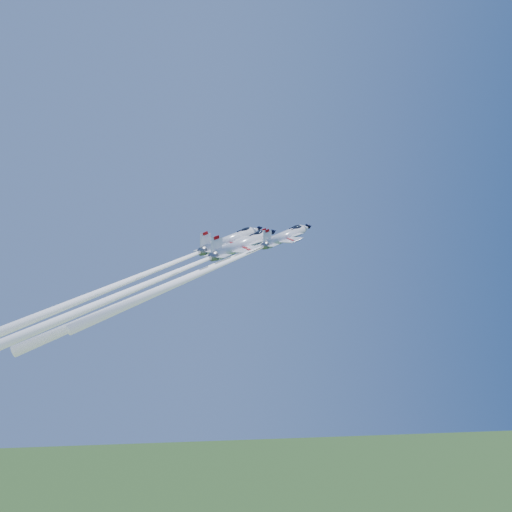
{
  "coord_description": "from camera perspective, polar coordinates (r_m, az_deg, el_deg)",
  "views": [
    {
      "loc": [
        -17.46,
        -113.34,
        91.64
      ],
      "look_at": [
        0.0,
        0.0,
        102.69
      ],
      "focal_mm": 40.0,
      "sensor_mm": 36.0,
      "label": 1
    }
  ],
  "objects": [
    {
      "name": "jet_right",
      "position": [
        100.51,
        -3.89,
        -1.02
      ],
      "size": [
        33.28,
        24.78,
        38.27
      ],
      "rotation": [
        0.38,
        0.13,
        -0.96
      ],
      "color": "white"
    },
    {
      "name": "jet_left",
      "position": [
        104.53,
        -13.62,
        -2.81
      ],
      "size": [
        46.5,
        34.81,
        56.53
      ],
      "rotation": [
        0.38,
        0.13,
        -0.96
      ],
      "color": "white"
    },
    {
      "name": "jet_slot",
      "position": [
        96.22,
        -12.7,
        -3.52
      ],
      "size": [
        45.25,
        33.85,
        54.6
      ],
      "rotation": [
        0.38,
        0.13,
        -0.96
      ],
      "color": "white"
    },
    {
      "name": "jet_lead",
      "position": [
        107.12,
        -5.73,
        -1.62
      ],
      "size": [
        40.76,
        30.48,
        49.09
      ],
      "rotation": [
        0.38,
        0.13,
        -0.96
      ],
      "color": "white"
    }
  ]
}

